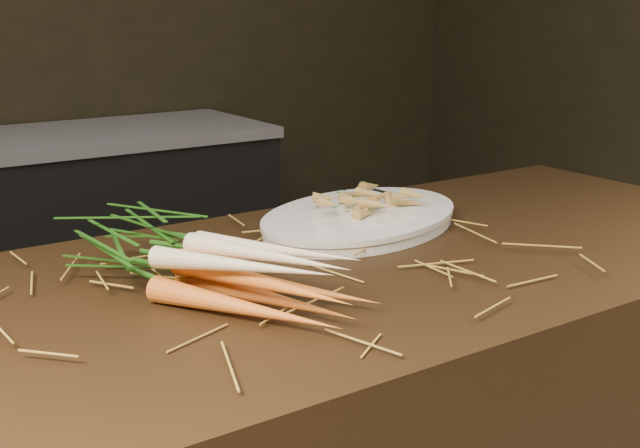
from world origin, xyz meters
The scene contains 6 objects.
back_counter centered at (0.30, 2.18, 0.42)m, with size 1.82×0.62×0.84m.
straw_bedding centered at (0.00, 0.30, 0.91)m, with size 1.40×0.60×0.02m, color #AC852E, non-canonical shape.
root_veg_bunch centered at (0.10, 0.34, 0.95)m, with size 0.35×0.52×0.10m.
serving_platter centered at (0.50, 0.45, 0.91)m, with size 0.43×0.28×0.02m, color white, non-canonical shape.
roasted_veg_heap centered at (0.50, 0.45, 0.95)m, with size 0.21×0.15×0.05m, color #B17B3B, non-canonical shape.
serving_fork centered at (0.65, 0.48, 0.92)m, with size 0.01×0.16×0.00m, color silver.
Camera 1 is at (-0.32, -0.65, 1.29)m, focal length 45.00 mm.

